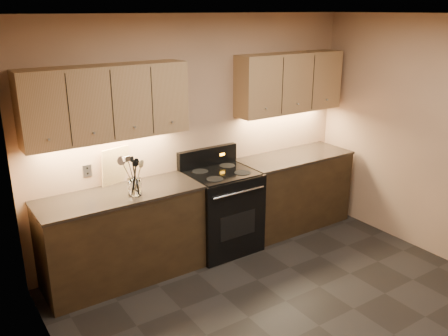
% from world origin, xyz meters
% --- Properties ---
extents(floor, '(4.00, 4.00, 0.00)m').
position_xyz_m(floor, '(0.00, 0.00, 0.00)').
color(floor, black).
rests_on(floor, ground).
extents(ceiling, '(4.00, 4.00, 0.00)m').
position_xyz_m(ceiling, '(0.00, 0.00, 2.60)').
color(ceiling, silver).
rests_on(ceiling, wall_back).
extents(wall_back, '(4.00, 0.04, 2.60)m').
position_xyz_m(wall_back, '(0.00, 2.00, 1.30)').
color(wall_back, tan).
rests_on(wall_back, ground).
extents(wall_left, '(0.04, 4.00, 2.60)m').
position_xyz_m(wall_left, '(-2.00, 0.00, 1.30)').
color(wall_left, tan).
rests_on(wall_left, ground).
extents(counter_left, '(1.62, 0.62, 0.93)m').
position_xyz_m(counter_left, '(-1.10, 1.70, 0.47)').
color(counter_left, black).
rests_on(counter_left, ground).
extents(counter_right, '(1.46, 0.62, 0.93)m').
position_xyz_m(counter_right, '(1.18, 1.70, 0.47)').
color(counter_right, black).
rests_on(counter_right, ground).
extents(stove, '(0.76, 0.68, 1.14)m').
position_xyz_m(stove, '(0.08, 1.68, 0.48)').
color(stove, black).
rests_on(stove, ground).
extents(upper_cab_left, '(1.60, 0.30, 0.70)m').
position_xyz_m(upper_cab_left, '(-1.10, 1.85, 1.80)').
color(upper_cab_left, '#A98354').
rests_on(upper_cab_left, wall_back).
extents(upper_cab_right, '(1.44, 0.30, 0.70)m').
position_xyz_m(upper_cab_right, '(1.18, 1.85, 1.80)').
color(upper_cab_right, '#A98354').
rests_on(upper_cab_right, wall_back).
extents(outlet_plate, '(0.08, 0.01, 0.12)m').
position_xyz_m(outlet_plate, '(-1.30, 1.99, 1.12)').
color(outlet_plate, '#B2B5BA').
rests_on(outlet_plate, wall_back).
extents(utensil_crock, '(0.14, 0.14, 0.16)m').
position_xyz_m(utensil_crock, '(-0.98, 1.59, 1.01)').
color(utensil_crock, white).
rests_on(utensil_crock, counter_left).
extents(cutting_board, '(0.31, 0.12, 0.39)m').
position_xyz_m(cutting_board, '(-1.02, 1.97, 1.12)').
color(cutting_board, '#D5B673').
rests_on(cutting_board, counter_left).
extents(wooden_spoon, '(0.19, 0.12, 0.33)m').
position_xyz_m(wooden_spoon, '(-1.00, 1.58, 1.11)').
color(wooden_spoon, '#D5B673').
rests_on(wooden_spoon, utensil_crock).
extents(black_spoon, '(0.11, 0.10, 0.36)m').
position_xyz_m(black_spoon, '(-1.00, 1.60, 1.12)').
color(black_spoon, black).
rests_on(black_spoon, utensil_crock).
extents(black_turner, '(0.11, 0.20, 0.39)m').
position_xyz_m(black_turner, '(-0.96, 1.57, 1.13)').
color(black_turner, black).
rests_on(black_turner, utensil_crock).
extents(steel_spatula, '(0.17, 0.10, 0.41)m').
position_xyz_m(steel_spatula, '(-0.96, 1.60, 1.14)').
color(steel_spatula, silver).
rests_on(steel_spatula, utensil_crock).
extents(steel_skimmer, '(0.22, 0.16, 0.40)m').
position_xyz_m(steel_skimmer, '(-0.96, 1.58, 1.14)').
color(steel_skimmer, silver).
rests_on(steel_skimmer, utensil_crock).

